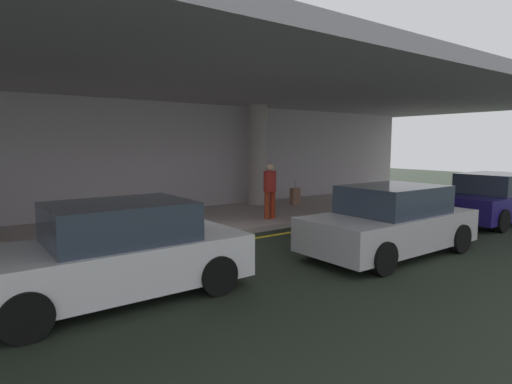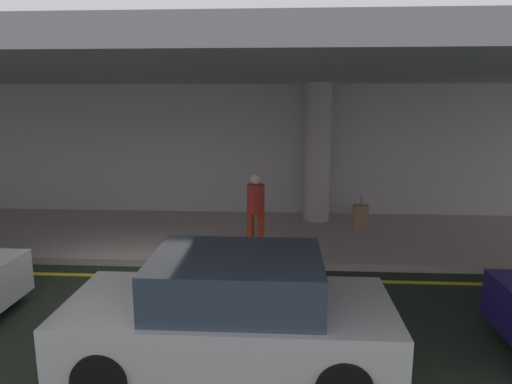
% 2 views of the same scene
% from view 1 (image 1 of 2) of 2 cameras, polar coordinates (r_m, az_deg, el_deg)
% --- Properties ---
extents(ground_plane, '(60.00, 60.00, 0.00)m').
position_cam_1_polar(ground_plane, '(9.74, -3.07, -7.64)').
color(ground_plane, black).
extents(sidewalk, '(26.00, 4.20, 0.15)m').
position_cam_1_polar(sidewalk, '(12.38, -10.98, -4.32)').
color(sidewalk, '#B4A39E').
rests_on(sidewalk, ground).
extents(lane_stripe_yellow, '(26.00, 0.14, 0.01)m').
position_cam_1_polar(lane_stripe_yellow, '(10.14, -4.59, -7.06)').
color(lane_stripe_yellow, yellow).
rests_on(lane_stripe_yellow, ground).
extents(support_column_left_mid, '(0.70, 0.70, 3.65)m').
position_cam_1_polar(support_column_left_mid, '(15.40, 0.25, 5.05)').
color(support_column_left_mid, '#B2A9A2').
rests_on(support_column_left_mid, sidewalk).
extents(ceiling_overhang, '(28.00, 13.20, 0.30)m').
position_cam_1_polar(ceiling_overhang, '(11.81, -10.33, 14.07)').
color(ceiling_overhang, '#959099').
rests_on(ceiling_overhang, support_column_far_left).
extents(terminal_back_wall, '(26.00, 0.30, 3.80)m').
position_cam_1_polar(terminal_back_wall, '(14.23, -15.03, 4.40)').
color(terminal_back_wall, '#B8B0B6').
rests_on(terminal_back_wall, ground).
extents(car_white, '(4.10, 1.92, 1.50)m').
position_cam_1_polar(car_white, '(6.89, -18.63, -7.88)').
color(car_white, silver).
rests_on(car_white, ground).
extents(car_navy, '(4.10, 1.92, 1.50)m').
position_cam_1_polar(car_navy, '(14.68, 29.77, -0.84)').
color(car_navy, navy).
rests_on(car_navy, ground).
extents(car_silver, '(4.10, 1.92, 1.50)m').
position_cam_1_polar(car_silver, '(9.51, 17.96, -3.90)').
color(car_silver, '#B7B4B8').
rests_on(car_silver, ground).
extents(traveler_with_luggage, '(0.38, 0.38, 1.68)m').
position_cam_1_polar(traveler_with_luggage, '(12.48, 1.91, 0.71)').
color(traveler_with_luggage, '#9C3218').
rests_on(traveler_with_luggage, sidewalk).
extents(suitcase_upright_primary, '(0.36, 0.22, 0.90)m').
position_cam_1_polar(suitcase_upright_primary, '(15.48, 5.38, -0.59)').
color(suitcase_upright_primary, '#936750').
rests_on(suitcase_upright_primary, sidewalk).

